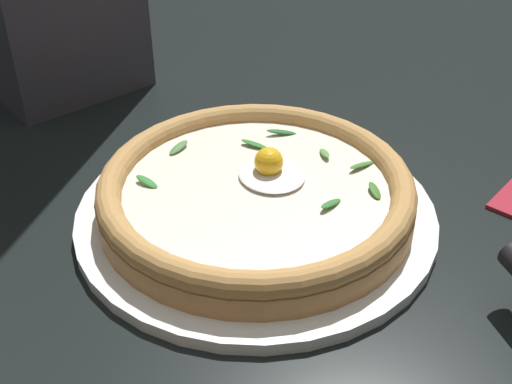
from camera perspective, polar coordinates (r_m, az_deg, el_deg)
name	(u,v)px	position (r m, az deg, el deg)	size (l,w,h in m)	color
ground_plane	(277,256)	(0.63, 1.80, -5.42)	(2.40, 2.40, 0.03)	black
pizza_plate	(256,214)	(0.64, 0.00, -1.90)	(0.34, 0.34, 0.01)	white
pizza	(256,192)	(0.63, 0.02, 0.02)	(0.29, 0.29, 0.05)	tan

